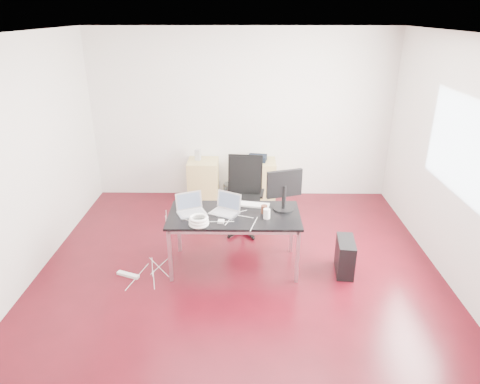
{
  "coord_description": "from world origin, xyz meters",
  "views": [
    {
      "loc": [
        0.07,
        -4.53,
        3.01
      ],
      "look_at": [
        0.0,
        0.55,
        0.85
      ],
      "focal_mm": 32.0,
      "sensor_mm": 36.0,
      "label": 1
    }
  ],
  "objects_px": {
    "office_chair": "(244,191)",
    "filing_cabinet_right": "(260,180)",
    "filing_cabinet_left": "(203,180)",
    "pc_tower": "(345,256)",
    "desk": "(234,218)"
  },
  "relations": [
    {
      "from": "filing_cabinet_right",
      "to": "pc_tower",
      "type": "distance_m",
      "value": 2.42
    },
    {
      "from": "desk",
      "to": "filing_cabinet_right",
      "type": "relative_size",
      "value": 2.29
    },
    {
      "from": "office_chair",
      "to": "filing_cabinet_left",
      "type": "relative_size",
      "value": 1.54
    },
    {
      "from": "desk",
      "to": "filing_cabinet_right",
      "type": "xyz_separation_m",
      "value": [
        0.39,
        2.09,
        -0.33
      ]
    },
    {
      "from": "desk",
      "to": "filing_cabinet_right",
      "type": "height_order",
      "value": "desk"
    },
    {
      "from": "pc_tower",
      "to": "filing_cabinet_left",
      "type": "bearing_deg",
      "value": 137.52
    },
    {
      "from": "desk",
      "to": "filing_cabinet_left",
      "type": "xyz_separation_m",
      "value": [
        -0.58,
        2.09,
        -0.33
      ]
    },
    {
      "from": "desk",
      "to": "office_chair",
      "type": "xyz_separation_m",
      "value": [
        0.11,
        1.01,
        -0.07
      ]
    },
    {
      "from": "filing_cabinet_left",
      "to": "filing_cabinet_right",
      "type": "distance_m",
      "value": 0.97
    },
    {
      "from": "office_chair",
      "to": "filing_cabinet_right",
      "type": "bearing_deg",
      "value": 82.06
    },
    {
      "from": "desk",
      "to": "filing_cabinet_left",
      "type": "relative_size",
      "value": 2.29
    },
    {
      "from": "office_chair",
      "to": "filing_cabinet_left",
      "type": "bearing_deg",
      "value": 129.24
    },
    {
      "from": "office_chair",
      "to": "filing_cabinet_left",
      "type": "distance_m",
      "value": 1.3
    },
    {
      "from": "pc_tower",
      "to": "filing_cabinet_right",
      "type": "bearing_deg",
      "value": 120.05
    },
    {
      "from": "desk",
      "to": "office_chair",
      "type": "distance_m",
      "value": 1.02
    }
  ]
}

